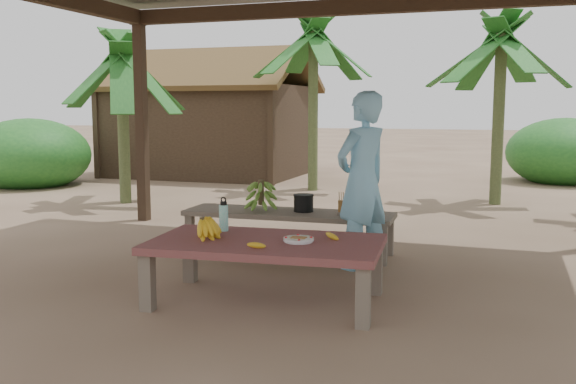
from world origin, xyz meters
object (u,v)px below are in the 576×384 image
(bench, at_px, (289,217))
(plate, at_px, (299,240))
(ripe_banana_bunch, at_px, (202,227))
(woman, at_px, (362,181))
(cooking_pot, at_px, (304,203))
(work_table, at_px, (266,248))
(water_flask, at_px, (224,217))

(bench, height_order, plate, plate)
(ripe_banana_bunch, relative_size, woman, 0.18)
(bench, distance_m, plate, 1.76)
(woman, bearing_deg, cooking_pot, -87.99)
(work_table, height_order, bench, work_table)
(plate, xyz_separation_m, water_flask, (-0.74, 0.22, 0.10))
(bench, relative_size, cooking_pot, 10.85)
(bench, xyz_separation_m, plate, (0.64, -1.64, 0.12))
(bench, xyz_separation_m, ripe_banana_bunch, (-0.14, -1.74, 0.20))
(ripe_banana_bunch, bearing_deg, woman, 54.41)
(bench, relative_size, plate, 9.27)
(ripe_banana_bunch, xyz_separation_m, woman, (1.00, 1.39, 0.25))
(work_table, distance_m, cooking_pot, 1.73)
(bench, height_order, water_flask, water_flask)
(ripe_banana_bunch, height_order, cooking_pot, ripe_banana_bunch)
(plate, height_order, woman, woman)
(ripe_banana_bunch, bearing_deg, plate, 7.28)
(work_table, distance_m, water_flask, 0.57)
(bench, height_order, woman, woman)
(water_flask, bearing_deg, cooking_pot, 80.44)
(woman, bearing_deg, work_table, 11.63)
(work_table, relative_size, plate, 7.85)
(bench, bearing_deg, ripe_banana_bunch, -96.79)
(ripe_banana_bunch, xyz_separation_m, water_flask, (0.04, 0.32, 0.03))
(woman, bearing_deg, bench, -80.72)
(work_table, distance_m, woman, 1.46)
(bench, relative_size, woman, 1.31)
(water_flask, distance_m, cooking_pot, 1.49)
(bench, height_order, cooking_pot, cooking_pot)
(ripe_banana_bunch, bearing_deg, water_flask, 82.31)
(cooking_pot, xyz_separation_m, woman, (0.71, -0.40, 0.31))
(bench, relative_size, ripe_banana_bunch, 7.45)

